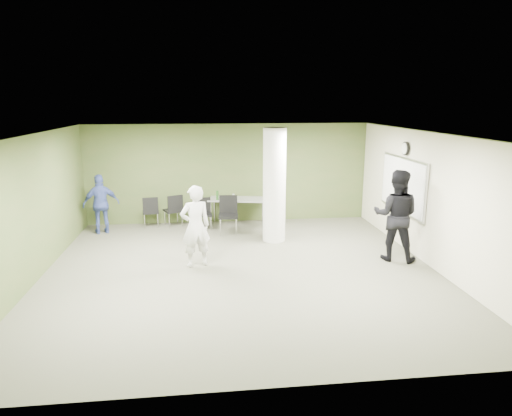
{
  "coord_description": "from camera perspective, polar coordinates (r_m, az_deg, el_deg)",
  "views": [
    {
      "loc": [
        -0.74,
        -8.86,
        3.43
      ],
      "look_at": [
        0.43,
        1.0,
        1.08
      ],
      "focal_mm": 32.0,
      "sensor_mm": 36.0,
      "label": 1
    }
  ],
  "objects": [
    {
      "name": "floor",
      "position": [
        9.53,
        -1.87,
        -7.8
      ],
      "size": [
        8.0,
        8.0,
        0.0
      ],
      "primitive_type": "plane",
      "color": "#4B4A3B",
      "rests_on": "ground"
    },
    {
      "name": "chair_table_left",
      "position": [
        12.48,
        -6.57,
        -0.39
      ],
      "size": [
        0.45,
        0.45,
        0.85
      ],
      "rotation": [
        0.0,
        0.0,
        0.07
      ],
      "color": "black",
      "rests_on": "floor"
    },
    {
      "name": "man_black",
      "position": [
        10.33,
        17.08,
        -0.9
      ],
      "size": [
        1.21,
        1.11,
        2.0
      ],
      "primitive_type": "imported",
      "rotation": [
        0.0,
        0.0,
        2.68
      ],
      "color": "black",
      "rests_on": "floor"
    },
    {
      "name": "woman_white",
      "position": [
        9.6,
        -7.58,
        -2.28
      ],
      "size": [
        0.73,
        0.59,
        1.74
      ],
      "primitive_type": "imported",
      "rotation": [
        0.0,
        0.0,
        3.44
      ],
      "color": "silver",
      "rests_on": "floor"
    },
    {
      "name": "wall_left",
      "position": [
        9.66,
        -26.3,
        -0.23
      ],
      "size": [
        0.02,
        8.0,
        2.8
      ],
      "primitive_type": "cube",
      "color": "#415829",
      "rests_on": "floor"
    },
    {
      "name": "wall_back",
      "position": [
        13.04,
        -3.43,
        4.33
      ],
      "size": [
        8.0,
        2.8,
        0.02
      ],
      "primitive_type": "cube",
      "rotation": [
        1.57,
        0.0,
        0.0
      ],
      "color": "#415829",
      "rests_on": "floor"
    },
    {
      "name": "whiteboard",
      "position": [
        11.26,
        17.85,
        2.79
      ],
      "size": [
        0.05,
        2.3,
        1.3
      ],
      "color": "silver",
      "rests_on": "wall_right_cream"
    },
    {
      "name": "chair_table_right",
      "position": [
        11.99,
        -3.48,
        -0.45
      ],
      "size": [
        0.53,
        0.53,
        1.0
      ],
      "rotation": [
        0.0,
        0.0,
        -0.08
      ],
      "color": "black",
      "rests_on": "floor"
    },
    {
      "name": "chair_back_right",
      "position": [
        12.8,
        -10.21,
        -0.01
      ],
      "size": [
        0.59,
        0.59,
        0.91
      ],
      "rotation": [
        0.0,
        0.0,
        3.54
      ],
      "color": "black",
      "rests_on": "floor"
    },
    {
      "name": "ceiling",
      "position": [
        8.92,
        -2.01,
        9.24
      ],
      "size": [
        8.0,
        8.0,
        0.0
      ],
      "primitive_type": "plane",
      "rotation": [
        3.14,
        0.0,
        0.0
      ],
      "color": "white",
      "rests_on": "wall_back"
    },
    {
      "name": "column",
      "position": [
        11.19,
        2.31,
        2.84
      ],
      "size": [
        0.56,
        0.56,
        2.8
      ],
      "primitive_type": "cylinder",
      "color": "silver",
      "rests_on": "floor"
    },
    {
      "name": "wastebasket",
      "position": [
        12.55,
        -7.26,
        -2.02
      ],
      "size": [
        0.24,
        0.24,
        0.27
      ],
      "primitive_type": "cylinder",
      "color": "#4C4C4C",
      "rests_on": "floor"
    },
    {
      "name": "wall_right_cream",
      "position": [
        10.25,
        20.94,
        0.99
      ],
      "size": [
        0.02,
        8.0,
        2.8
      ],
      "primitive_type": "cube",
      "color": "beige",
      "rests_on": "floor"
    },
    {
      "name": "man_blue",
      "position": [
        12.59,
        -18.78,
        0.47
      ],
      "size": [
        1.0,
        0.66,
        1.57
      ],
      "primitive_type": "imported",
      "rotation": [
        0.0,
        0.0,
        3.47
      ],
      "color": "#3B4B92",
      "rests_on": "floor"
    },
    {
      "name": "folding_table",
      "position": [
        12.74,
        -2.36,
        0.98
      ],
      "size": [
        1.71,
        1.01,
        1.01
      ],
      "rotation": [
        0.0,
        0.0,
        -0.2
      ],
      "color": "gray",
      "rests_on": "floor"
    },
    {
      "name": "chair_back_left",
      "position": [
        12.86,
        -13.04,
        -0.2
      ],
      "size": [
        0.49,
        0.49,
        0.87
      ],
      "rotation": [
        0.0,
        0.0,
        3.28
      ],
      "color": "black",
      "rests_on": "floor"
    },
    {
      "name": "wall_clock",
      "position": [
        11.14,
        18.17,
        7.08
      ],
      "size": [
        0.06,
        0.32,
        0.32
      ],
      "color": "black",
      "rests_on": "wall_right_cream"
    }
  ]
}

